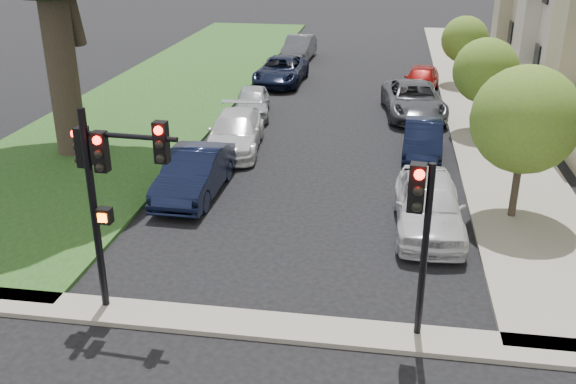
# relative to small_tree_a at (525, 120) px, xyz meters

# --- Properties ---
(grass_strip) EXTENTS (8.00, 44.00, 0.12)m
(grass_strip) POSITION_rel_small_tree_a_xyz_m (-15.20, 15.31, -3.02)
(grass_strip) COLOR #184513
(grass_strip) RESTS_ON ground
(sidewalk_right) EXTENTS (3.50, 44.00, 0.12)m
(sidewalk_right) POSITION_rel_small_tree_a_xyz_m (0.55, 15.31, -3.02)
(sidewalk_right) COLOR gray
(sidewalk_right) RESTS_ON ground
(sidewalk_cross) EXTENTS (60.00, 1.00, 0.12)m
(sidewalk_cross) POSITION_rel_small_tree_a_xyz_m (-6.20, -6.69, -3.02)
(sidewalk_cross) COLOR gray
(sidewalk_cross) RESTS_ON ground
(small_tree_a) EXTENTS (3.09, 3.09, 4.63)m
(small_tree_a) POSITION_rel_small_tree_a_xyz_m (0.00, 0.00, 0.00)
(small_tree_a) COLOR black
(small_tree_a) RESTS_ON ground
(small_tree_b) EXTENTS (2.66, 2.66, 3.99)m
(small_tree_b) POSITION_rel_small_tree_a_xyz_m (0.00, 8.55, -0.43)
(small_tree_b) COLOR black
(small_tree_b) RESTS_ON ground
(small_tree_c) EXTENTS (2.47, 2.47, 3.70)m
(small_tree_c) POSITION_rel_small_tree_a_xyz_m (0.00, 17.30, -0.62)
(small_tree_c) COLOR black
(small_tree_c) RESTS_ON ground
(traffic_signal_main) EXTENTS (2.32, 0.60, 4.76)m
(traffic_signal_main) POSITION_rel_small_tree_a_xyz_m (-9.63, -6.46, 0.20)
(traffic_signal_main) COLOR black
(traffic_signal_main) RESTS_ON ground
(traffic_signal_secondary) EXTENTS (0.52, 0.42, 3.98)m
(traffic_signal_secondary) POSITION_rel_small_tree_a_xyz_m (-3.09, -6.50, -0.30)
(traffic_signal_secondary) COLOR black
(traffic_signal_secondary) RESTS_ON ground
(car_parked_0) EXTENTS (2.00, 4.75, 1.61)m
(car_parked_0) POSITION_rel_small_tree_a_xyz_m (-2.54, -1.18, -2.28)
(car_parked_0) COLOR silver
(car_parked_0) RESTS_ON ground
(car_parked_1) EXTENTS (1.61, 4.10, 1.33)m
(car_parked_1) POSITION_rel_small_tree_a_xyz_m (-2.46, 5.31, -2.41)
(car_parked_1) COLOR black
(car_parked_1) RESTS_ON ground
(car_parked_2) EXTENTS (3.13, 5.69, 1.51)m
(car_parked_2) POSITION_rel_small_tree_a_xyz_m (-2.70, 10.84, -2.32)
(car_parked_2) COLOR #3F4247
(car_parked_2) RESTS_ON ground
(car_parked_3) EXTENTS (2.20, 4.30, 1.40)m
(car_parked_3) POSITION_rel_small_tree_a_xyz_m (-2.21, 15.25, -2.38)
(car_parked_3) COLOR maroon
(car_parked_3) RESTS_ON ground
(car_parked_5) EXTENTS (1.66, 4.62, 1.51)m
(car_parked_5) POSITION_rel_small_tree_a_xyz_m (-9.89, 0.30, -2.32)
(car_parked_5) COLOR black
(car_parked_5) RESTS_ON ground
(car_parked_6) EXTENTS (2.47, 5.06, 1.42)m
(car_parked_6) POSITION_rel_small_tree_a_xyz_m (-9.65, 4.92, -2.37)
(car_parked_6) COLOR silver
(car_parked_6) RESTS_ON ground
(car_parked_7) EXTENTS (2.17, 4.06, 1.31)m
(car_parked_7) POSITION_rel_small_tree_a_xyz_m (-9.97, 9.69, -2.42)
(car_parked_7) COLOR #999BA0
(car_parked_7) RESTS_ON ground
(car_parked_8) EXTENTS (2.57, 5.26, 1.44)m
(car_parked_8) POSITION_rel_small_tree_a_xyz_m (-9.73, 16.15, -2.36)
(car_parked_8) COLOR black
(car_parked_8) RESTS_ON ground
(car_parked_9) EXTENTS (1.83, 4.68, 1.52)m
(car_parked_9) POSITION_rel_small_tree_a_xyz_m (-9.68, 22.87, -2.32)
(car_parked_9) COLOR #3F4247
(car_parked_9) RESTS_ON ground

